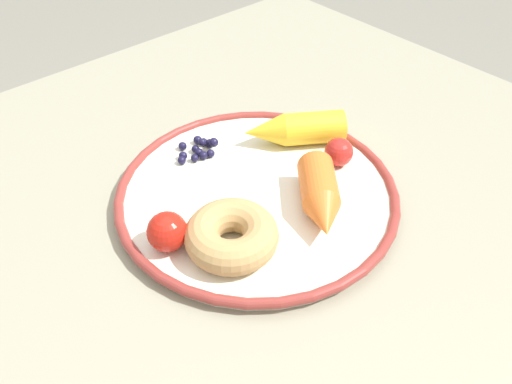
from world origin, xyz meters
The scene contains 8 objects.
dining_table centered at (0.00, 0.00, 0.67)m, with size 0.98×0.80×0.77m.
plate centered at (0.00, -0.05, 0.78)m, with size 0.34×0.34×0.02m.
carrot_orange centered at (0.03, -0.12, 0.81)m, with size 0.11×0.12×0.04m.
carrot_yellow centered at (0.10, -0.01, 0.81)m, with size 0.13×0.11×0.04m.
donut centered at (-0.08, -0.10, 0.80)m, with size 0.10×0.10×0.04m, color tan.
blueberry_pile centered at (-0.01, 0.06, 0.79)m, with size 0.06×0.05×0.02m.
tomato_near centered at (0.11, -0.08, 0.80)m, with size 0.04×0.04×0.04m, color red.
tomato_mid centered at (-0.13, -0.05, 0.81)m, with size 0.04×0.04×0.04m, color red.
Camera 1 is at (-0.31, -0.40, 1.20)m, focal length 36.66 mm.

